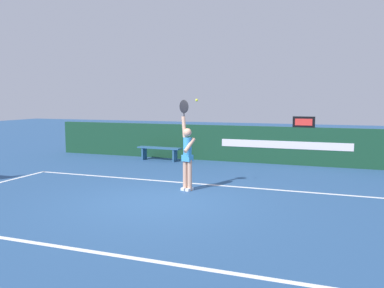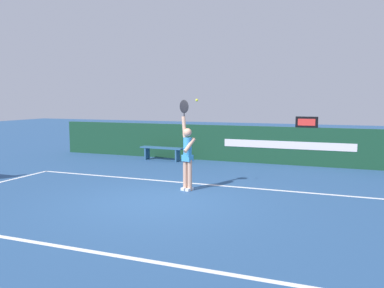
{
  "view_description": "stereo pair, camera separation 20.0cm",
  "coord_description": "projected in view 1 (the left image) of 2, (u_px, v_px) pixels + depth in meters",
  "views": [
    {
      "loc": [
        3.77,
        -8.01,
        2.34
      ],
      "look_at": [
        0.39,
        1.26,
        1.21
      ],
      "focal_mm": 36.9,
      "sensor_mm": 36.0,
      "label": 1
    },
    {
      "loc": [
        3.95,
        -7.94,
        2.34
      ],
      "look_at": [
        0.39,
        1.26,
        1.21
      ],
      "focal_mm": 36.9,
      "sensor_mm": 36.0,
      "label": 2
    }
  ],
  "objects": [
    {
      "name": "court_lines",
      "position": [
        149.0,
        206.0,
        8.61
      ],
      "size": [
        10.2,
        5.28,
        0.0
      ],
      "color": "white",
      "rests_on": "ground"
    },
    {
      "name": "speed_display",
      "position": [
        304.0,
        122.0,
        13.81
      ],
      "size": [
        0.75,
        0.19,
        0.38
      ],
      "color": "black",
      "rests_on": "back_wall"
    },
    {
      "name": "tennis_ball",
      "position": [
        197.0,
        100.0,
        9.9
      ],
      "size": [
        0.07,
        0.07,
        0.07
      ],
      "color": "#CED92C"
    },
    {
      "name": "ground_plane",
      "position": [
        157.0,
        202.0,
        9.02
      ],
      "size": [
        60.0,
        60.0,
        0.0
      ],
      "primitive_type": "plane",
      "color": "#294F7E"
    },
    {
      "name": "tennis_player",
      "position": [
        187.0,
        153.0,
        10.05
      ],
      "size": [
        0.43,
        0.45,
        2.32
      ],
      "color": "tan",
      "rests_on": "ground"
    },
    {
      "name": "back_wall",
      "position": [
        228.0,
        143.0,
        14.83
      ],
      "size": [
        14.64,
        0.22,
        1.35
      ],
      "color": "#153F28",
      "rests_on": "ground"
    },
    {
      "name": "courtside_bench_near",
      "position": [
        159.0,
        150.0,
        15.0
      ],
      "size": [
        1.76,
        0.46,
        0.51
      ],
      "color": "#2B5982",
      "rests_on": "ground"
    }
  ]
}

